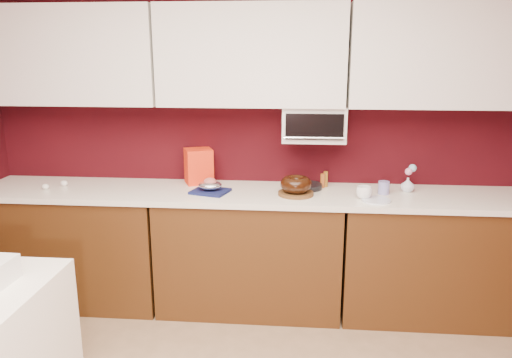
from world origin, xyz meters
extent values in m
cube|color=#38070D|center=(0.00, 2.25, 1.25)|extent=(4.00, 0.02, 2.50)
cube|color=#49280E|center=(-1.33, 1.94, 0.43)|extent=(1.31, 0.58, 0.86)
cube|color=#49280E|center=(0.00, 1.94, 0.43)|extent=(1.31, 0.58, 0.86)
cube|color=#49280E|center=(1.33, 1.94, 0.43)|extent=(1.31, 0.58, 0.86)
cube|color=white|center=(0.00, 1.94, 0.88)|extent=(4.00, 0.62, 0.04)
cube|color=white|center=(-1.33, 2.08, 1.85)|extent=(1.31, 0.33, 0.70)
cube|color=white|center=(0.00, 2.08, 1.85)|extent=(1.31, 0.33, 0.70)
cube|color=white|center=(1.33, 2.08, 1.85)|extent=(1.31, 0.33, 0.70)
cube|color=white|center=(0.45, 2.10, 1.38)|extent=(0.45, 0.30, 0.25)
cube|color=black|center=(0.45, 1.94, 1.38)|extent=(0.40, 0.02, 0.18)
cylinder|color=silver|center=(0.45, 1.93, 1.30)|extent=(0.42, 0.02, 0.02)
cylinder|color=brown|center=(0.33, 1.88, 0.91)|extent=(0.25, 0.25, 0.02)
torus|color=black|center=(0.33, 1.88, 0.98)|extent=(0.29, 0.29, 0.09)
cube|color=#131949|center=(-0.28, 1.89, 0.91)|extent=(0.30, 0.27, 0.02)
ellipsoid|color=white|center=(-0.28, 1.89, 0.96)|extent=(0.20, 0.19, 0.06)
ellipsoid|color=#C5635A|center=(-0.28, 1.89, 0.98)|extent=(0.11, 0.10, 0.06)
cube|color=red|center=(-0.41, 2.15, 1.03)|extent=(0.25, 0.24, 0.27)
cylinder|color=black|center=(0.41, 2.06, 0.92)|extent=(0.24, 0.24, 0.04)
imported|color=white|center=(0.80, 1.83, 0.95)|extent=(0.12, 0.12, 0.10)
cylinder|color=#1B1A93|center=(0.95, 1.96, 0.95)|extent=(0.09, 0.09, 0.09)
imported|color=silver|center=(1.13, 2.04, 0.96)|extent=(0.09, 0.09, 0.12)
sphere|color=pink|center=(1.13, 2.04, 1.05)|extent=(0.05, 0.05, 0.05)
sphere|color=#85BCD5|center=(1.16, 2.06, 1.07)|extent=(0.06, 0.06, 0.06)
cylinder|color=white|center=(0.87, 1.78, 0.91)|extent=(0.23, 0.23, 0.01)
cylinder|color=#92471A|center=(0.53, 2.10, 0.95)|extent=(0.04, 0.04, 0.10)
ellipsoid|color=white|center=(-1.50, 1.87, 0.92)|extent=(0.06, 0.06, 0.04)
ellipsoid|color=white|center=(-1.40, 1.97, 0.92)|extent=(0.06, 0.06, 0.04)
cylinder|color=brown|center=(0.55, 2.12, 0.96)|extent=(0.04, 0.04, 0.12)
camera|label=1|loc=(0.35, -1.50, 1.87)|focal=35.00mm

